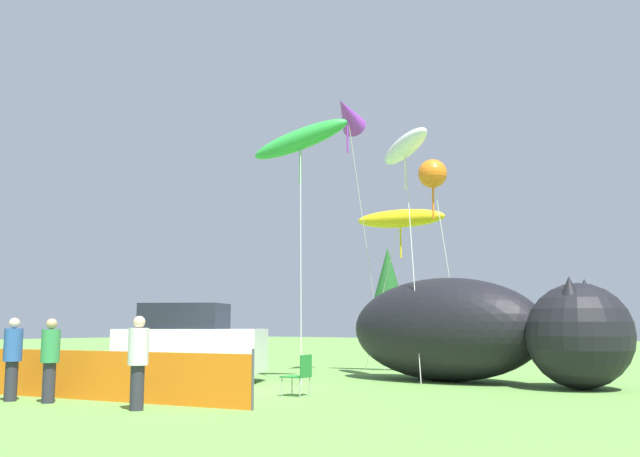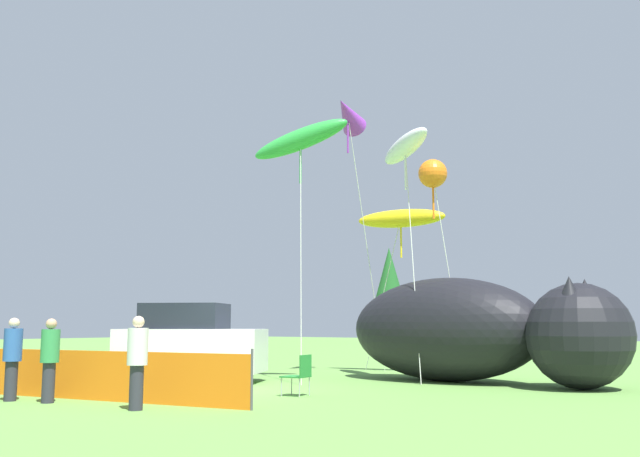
# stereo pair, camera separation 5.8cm
# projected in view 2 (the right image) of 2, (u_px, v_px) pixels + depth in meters

# --- Properties ---
(ground_plane) EXTENTS (120.00, 120.00, 0.00)m
(ground_plane) POSITION_uv_depth(u_px,v_px,m) (205.00, 391.00, 16.77)
(ground_plane) COLOR #609342
(parked_car) EXTENTS (4.29, 3.36, 2.13)m
(parked_car) POSITION_uv_depth(u_px,v_px,m) (190.00, 343.00, 19.57)
(parked_car) COLOR white
(parked_car) RESTS_ON ground
(folding_chair) EXTENTS (0.60, 0.60, 0.90)m
(folding_chair) POSITION_uv_depth(u_px,v_px,m) (300.00, 373.00, 15.65)
(folding_chair) COLOR #267F33
(folding_chair) RESTS_ON ground
(inflatable_cat) EXTENTS (8.21, 3.49, 2.86)m
(inflatable_cat) POSITION_uv_depth(u_px,v_px,m) (473.00, 333.00, 19.27)
(inflatable_cat) COLOR black
(inflatable_cat) RESTS_ON ground
(safety_fence) EXTENTS (8.65, 1.43, 1.11)m
(safety_fence) POSITION_uv_depth(u_px,v_px,m) (77.00, 375.00, 15.02)
(safety_fence) COLOR orange
(safety_fence) RESTS_ON ground
(spectator_in_grey_shirt) EXTENTS (0.37, 0.37, 1.68)m
(spectator_in_grey_shirt) POSITION_uv_depth(u_px,v_px,m) (50.00, 357.00, 14.34)
(spectator_in_grey_shirt) COLOR #2D2D38
(spectator_in_grey_shirt) RESTS_ON ground
(spectator_in_green_shirt) EXTENTS (0.37, 0.37, 1.71)m
(spectator_in_green_shirt) POSITION_uv_depth(u_px,v_px,m) (137.00, 358.00, 13.12)
(spectator_in_green_shirt) COLOR #2D2D38
(spectator_in_green_shirt) RESTS_ON ground
(spectator_in_blue_shirt) EXTENTS (0.37, 0.37, 1.70)m
(spectator_in_blue_shirt) POSITION_uv_depth(u_px,v_px,m) (12.00, 355.00, 14.70)
(spectator_in_blue_shirt) COLOR #2D2D38
(spectator_in_blue_shirt) RESTS_ON ground
(kite_orange_flower) EXTENTS (1.08, 0.89, 6.23)m
(kite_orange_flower) POSITION_uv_depth(u_px,v_px,m) (433.00, 174.00, 20.27)
(kite_orange_flower) COLOR silver
(kite_orange_flower) RESTS_ON ground
(kite_green_fish) EXTENTS (3.03, 1.80, 7.59)m
(kite_green_fish) POSITION_uv_depth(u_px,v_px,m) (301.00, 140.00, 20.62)
(kite_green_fish) COLOR silver
(kite_green_fish) RESTS_ON ground
(kite_yellow_hero) EXTENTS (3.37, 1.13, 5.41)m
(kite_yellow_hero) POSITION_uv_depth(u_px,v_px,m) (401.00, 219.00, 23.50)
(kite_yellow_hero) COLOR silver
(kite_yellow_hero) RESTS_ON ground
(kite_white_ghost) EXTENTS (2.66, 2.60, 7.31)m
(kite_white_ghost) POSITION_uv_depth(u_px,v_px,m) (405.00, 147.00, 21.27)
(kite_white_ghost) COLOR silver
(kite_white_ghost) RESTS_ON ground
(kite_purple_delta) EXTENTS (1.15, 3.10, 8.98)m
(kite_purple_delta) POSITION_uv_depth(u_px,v_px,m) (348.00, 115.00, 23.13)
(kite_purple_delta) COLOR silver
(kite_purple_delta) RESTS_ON ground
(horizon_tree_east) EXTENTS (3.35, 3.35, 8.00)m
(horizon_tree_east) POSITION_uv_depth(u_px,v_px,m) (389.00, 284.00, 59.69)
(horizon_tree_east) COLOR brown
(horizon_tree_east) RESTS_ON ground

